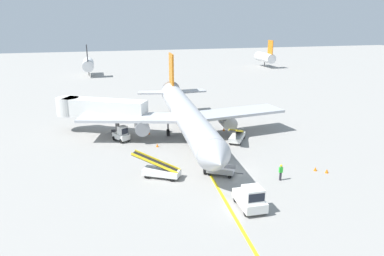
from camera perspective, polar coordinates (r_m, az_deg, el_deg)
ground_plane at (r=39.15m, az=5.64°, el=-6.93°), size 300.00×300.00×0.00m
taxi_line_yellow at (r=43.05m, az=1.27°, el=-4.58°), size 5.79×79.83×0.01m
airliner at (r=48.66m, az=-1.02°, el=2.22°), size 28.54×35.34×10.10m
jet_bridge at (r=52.92m, az=-14.82°, el=3.00°), size 12.49×8.36×4.85m
pushback_tug at (r=32.07m, az=9.14°, el=-10.78°), size 1.98×3.64×2.20m
baggage_tug_near_wing at (r=49.12m, az=-10.94°, el=-0.99°), size 2.32×2.73×2.10m
belt_loader_forward_hold at (r=37.70m, az=-4.96°, el=-6.59°), size 4.96×3.59×2.59m
belt_loader_aft_hold at (r=48.41m, az=7.04°, el=-1.25°), size 3.78×4.87×2.59m
baggage_cart_loaded at (r=38.34m, az=4.55°, el=-6.67°), size 3.63×2.79×0.94m
ground_crew_marshaller at (r=37.93m, az=13.69°, el=-6.67°), size 0.36×0.24×1.70m
safety_cone_nose_left at (r=41.48m, az=18.72°, el=-6.06°), size 0.36×0.36×0.44m
safety_cone_nose_right at (r=53.08m, az=5.00°, el=-0.18°), size 0.36×0.36×0.44m
safety_cone_wingtip_left at (r=41.32m, az=20.31°, el=-6.31°), size 0.36×0.36×0.44m
safety_cone_wingtip_right at (r=46.52m, az=-5.44°, el=-2.69°), size 0.36×0.36×0.44m
safety_cone_tail_area at (r=51.62m, az=-6.75°, el=-0.73°), size 0.36×0.36×0.44m
distant_aircraft_mid_left at (r=107.06m, az=-15.91°, el=9.58°), size 3.00×10.10×8.80m
distant_aircraft_mid_right at (r=123.69m, az=11.35°, el=10.81°), size 3.00×10.10×8.80m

